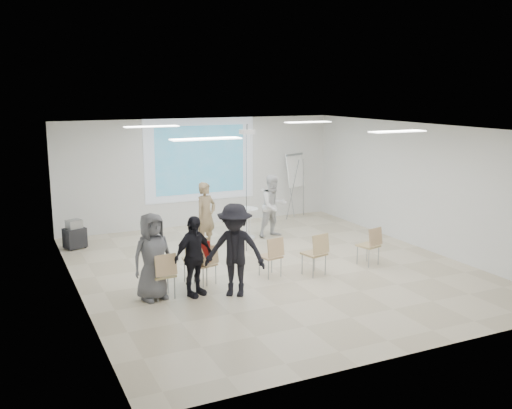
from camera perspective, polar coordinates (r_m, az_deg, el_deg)
name	(u,v)px	position (r m, az deg, el deg)	size (l,w,h in m)	color
floor	(272,270)	(12.39, 1.57, -6.57)	(8.00, 9.00, 0.10)	beige
ceiling	(272,126)	(11.80, 1.66, 7.88)	(8.00, 9.00, 0.10)	white
wall_back	(200,172)	(16.14, -5.64, 3.28)	(8.00, 0.10, 3.00)	silver
wall_left	(72,218)	(10.85, -17.90, -1.28)	(0.10, 9.00, 3.00)	silver
wall_right	(423,186)	(14.25, 16.34, 1.78)	(0.10, 9.00, 3.00)	silver
projection_halo	(200,160)	(16.03, -5.59, 4.49)	(3.20, 0.01, 2.30)	silver
projection_image	(201,160)	(16.02, -5.57, 4.48)	(2.60, 0.01, 1.90)	teal
pedestal_table	(245,221)	(14.60, -1.09, -1.71)	(0.80, 0.80, 0.82)	silver
player_left	(206,211)	(13.66, -5.03, -0.69)	(0.67, 0.45, 1.84)	#917B59
player_right	(274,203)	(14.75, 1.77, 0.18)	(0.87, 0.69, 1.80)	white
controller_left	(209,197)	(13.89, -4.71, 0.75)	(0.04, 0.12, 0.04)	silver
controller_right	(263,190)	(14.83, 0.72, 1.49)	(0.04, 0.13, 0.04)	white
chair_far_left	(164,272)	(10.59, -9.21, -6.67)	(0.45, 0.48, 0.88)	tan
chair_left_mid	(196,257)	(11.19, -6.02, -5.22)	(0.53, 0.56, 0.99)	tan
chair_left_inner	(207,261)	(11.25, -4.94, -5.69)	(0.47, 0.49, 0.81)	tan
chair_center	(272,254)	(11.65, 1.64, -4.93)	(0.46, 0.49, 0.85)	tan
chair_right_inner	(317,251)	(11.80, 6.08, -4.62)	(0.50, 0.53, 0.90)	tan
chair_right_far	(371,243)	(12.66, 11.43, -3.78)	(0.49, 0.51, 0.86)	tan
red_jacket	(199,252)	(11.04, -5.75, -4.73)	(0.43, 0.10, 0.41)	#B21B16
laptop	(204,262)	(11.33, -5.18, -5.79)	(0.30, 0.22, 0.02)	black
audience_left	(194,250)	(10.59, -6.27, -4.60)	(1.01, 0.61, 1.74)	black
audience_mid	(235,244)	(10.51, -2.13, -3.97)	(1.28, 0.70, 1.98)	black
audience_outer	(152,251)	(10.51, -10.33, -4.63)	(0.88, 0.58, 1.81)	slate
flipchart_easel	(295,171)	(16.89, 3.94, 3.39)	(0.78, 0.62, 1.92)	gray
av_cart	(75,235)	(14.44, -17.68, -2.95)	(0.57, 0.51, 0.71)	black
ceiling_projector	(247,138)	(13.22, -0.88, 6.71)	(0.30, 0.25, 3.00)	white
fluor_panel_nw	(152,127)	(12.98, -10.39, 7.68)	(1.20, 0.30, 0.02)	white
fluor_panel_ne	(308,122)	(14.51, 5.22, 8.20)	(1.20, 0.30, 0.02)	white
fluor_panel_sw	(206,139)	(9.64, -5.04, 6.55)	(1.20, 0.30, 0.02)	white
fluor_panel_se	(397,131)	(11.63, 13.96, 7.10)	(1.20, 0.30, 0.02)	white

